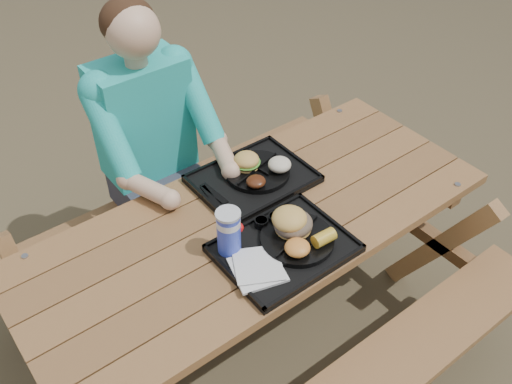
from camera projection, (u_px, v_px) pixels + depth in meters
ground at (256, 337)px, 2.60m from camera, size 60.00×60.00×0.00m
picnic_table at (256, 284)px, 2.36m from camera, size 1.80×1.49×0.75m
tray_near at (284, 249)px, 1.98m from camera, size 0.45×0.35×0.02m
tray_far at (253, 180)px, 2.27m from camera, size 0.45×0.35×0.02m
plate_near at (297, 239)px, 1.99m from camera, size 0.26×0.26×0.02m
plate_far at (257, 172)px, 2.27m from camera, size 0.26×0.26×0.02m
napkin_stack at (258, 269)px, 1.89m from camera, size 0.20×0.20×0.02m
soda_cup at (229, 233)px, 1.91m from camera, size 0.08×0.08×0.16m
condiment_bbq at (261, 223)px, 2.04m from camera, size 0.05×0.05×0.03m
condiment_mustard at (276, 219)px, 2.06m from camera, size 0.06×0.06×0.03m
sandwich at (294, 215)px, 1.97m from camera, size 0.13×0.13×0.14m
mac_cheese at (297, 248)px, 1.92m from camera, size 0.09×0.09×0.04m
corn_cob at (324, 238)px, 1.95m from camera, size 0.08×0.08×0.05m
cutlery_far at (214, 193)px, 2.18m from camera, size 0.03×0.15×0.01m
burger at (246, 157)px, 2.25m from camera, size 0.10×0.10×0.09m
baked_beans at (256, 181)px, 2.18m from camera, size 0.08×0.08×0.03m
potato_salad at (280, 164)px, 2.25m from camera, size 0.09×0.09×0.05m
diner at (152, 163)px, 2.54m from camera, size 0.48×0.84×1.28m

